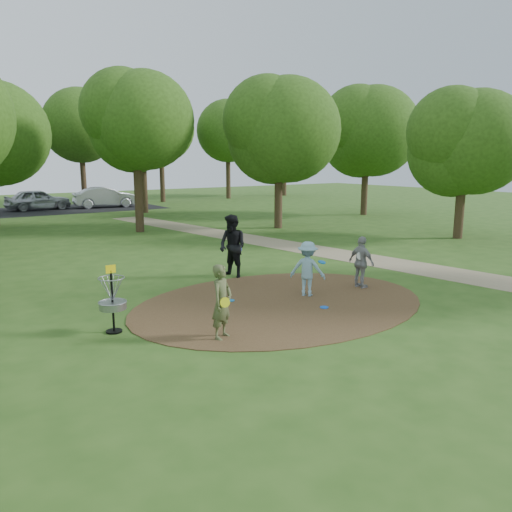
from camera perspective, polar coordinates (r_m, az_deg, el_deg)
ground at (r=13.54m, az=2.90°, el=-5.37°), size 100.00×100.00×0.00m
dirt_clearing at (r=13.54m, az=2.90°, el=-5.33°), size 8.40×8.40×0.02m
footpath at (r=19.34m, az=14.64°, el=-0.72°), size 7.55×39.89×0.01m
parking_lot at (r=41.67m, az=-20.81°, el=5.04°), size 14.00×8.00×0.01m
player_observer_with_disc at (r=10.73m, az=-3.92°, el=-5.25°), size 0.71×0.63×1.63m
player_throwing_with_disc at (r=14.09m, az=5.92°, el=-1.49°), size 1.21×1.15×1.56m
player_walking_with_disc at (r=16.25m, az=-2.70°, el=1.12°), size 1.01×1.16×2.06m
player_waiting_with_disc at (r=15.22m, az=11.95°, el=-0.72°), size 0.45×0.93×1.57m
disc_ground_cyan at (r=13.67m, az=-2.93°, el=-5.09°), size 0.22×0.22×0.02m
disc_ground_blue at (r=13.16m, az=7.80°, el=-5.83°), size 0.22×0.22×0.02m
car_left at (r=41.66m, az=-23.66°, el=5.93°), size 4.74×2.09×1.59m
car_right at (r=42.02m, az=-16.81°, el=6.45°), size 5.18×2.42×1.64m
disc_golf_basket at (r=11.51m, az=-16.12°, el=-4.24°), size 0.63×0.63×1.54m
tree_ring at (r=22.61m, az=-7.56°, el=14.35°), size 37.26×45.18×8.94m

